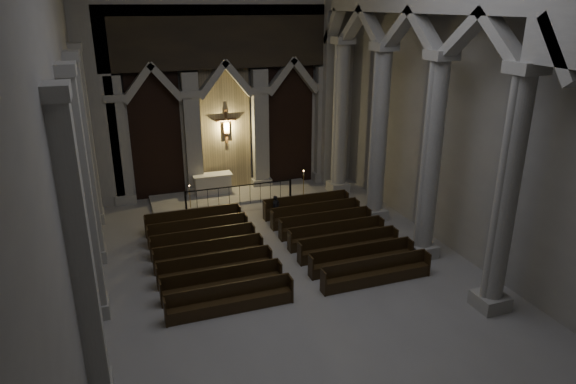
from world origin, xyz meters
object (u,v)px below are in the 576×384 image
object	(u,v)px
candle_stand_right	(303,190)
worshipper	(276,207)
pews	(275,247)
candle_stand_left	(190,204)
altar	(213,183)
altar_rail	(240,192)

from	to	relation	value
candle_stand_right	worshipper	distance (m)	3.13
pews	candle_stand_left	bearing A→B (deg)	113.06
altar	pews	world-z (taller)	altar
altar	candle_stand_left	xyz separation A→B (m)	(-1.47, -1.71, -0.31)
candle_stand_right	worshipper	world-z (taller)	candle_stand_right
altar	pews	distance (m)	7.56
worshipper	pews	bearing A→B (deg)	-130.88
altar	worshipper	world-z (taller)	altar
candle_stand_left	pews	bearing A→B (deg)	-66.94
candle_stand_right	worshipper	xyz separation A→B (m)	(-2.23, -2.18, 0.17)
candle_stand_right	worshipper	bearing A→B (deg)	-135.72
altar_rail	worshipper	size ratio (longest dim) A/B	4.81
candle_stand_right	pews	size ratio (longest dim) A/B	0.15
altar_rail	candle_stand_right	xyz separation A→B (m)	(3.39, -0.09, -0.31)
pews	altar	bearing A→B (deg)	97.55
altar_rail	altar	bearing A→B (deg)	118.71
altar_rail	worshipper	bearing A→B (deg)	-63.00
altar_rail	candle_stand_left	bearing A→B (deg)	177.56
candle_stand_left	candle_stand_right	world-z (taller)	candle_stand_right
altar	candle_stand_right	distance (m)	4.78
altar_rail	pews	bearing A→B (deg)	-90.00
candle_stand_left	pews	world-z (taller)	candle_stand_left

